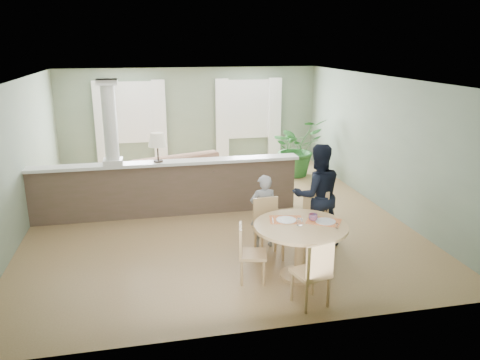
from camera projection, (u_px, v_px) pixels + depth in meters
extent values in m
plane|color=tan|center=(214.00, 215.00, 9.42)|extent=(8.00, 8.00, 0.00)
cube|color=gray|center=(191.00, 118.00, 12.79)|extent=(7.00, 0.02, 2.70)
cube|color=gray|center=(19.00, 158.00, 8.34)|extent=(0.02, 8.00, 2.70)
cube|color=gray|center=(379.00, 142.00, 9.73)|extent=(0.02, 8.00, 2.70)
cube|color=gray|center=(267.00, 226.00, 5.28)|extent=(7.00, 0.02, 2.70)
cube|color=white|center=(212.00, 78.00, 8.65)|extent=(7.00, 8.00, 0.02)
cube|color=white|center=(130.00, 113.00, 12.38)|extent=(1.10, 0.02, 1.50)
cube|color=white|center=(130.00, 113.00, 12.36)|extent=(1.22, 0.04, 1.62)
cube|color=white|center=(248.00, 109.00, 13.02)|extent=(1.10, 0.02, 1.50)
cube|color=white|center=(248.00, 109.00, 13.00)|extent=(1.22, 0.04, 1.62)
cube|color=white|center=(102.00, 125.00, 12.24)|extent=(0.35, 0.10, 2.30)
cube|color=white|center=(160.00, 123.00, 12.53)|extent=(0.35, 0.10, 2.30)
cube|color=white|center=(222.00, 121.00, 12.87)|extent=(0.35, 0.10, 2.30)
cube|color=white|center=(275.00, 119.00, 13.17)|extent=(0.35, 0.10, 2.30)
cube|color=brown|center=(167.00, 190.00, 9.28)|extent=(5.20, 0.22, 1.05)
cube|color=white|center=(166.00, 163.00, 9.12)|extent=(5.32, 0.36, 0.06)
cube|color=white|center=(113.00, 162.00, 8.90)|extent=(0.36, 0.36, 0.10)
cylinder|color=white|center=(110.00, 123.00, 8.69)|extent=(0.26, 0.26, 1.39)
cube|color=white|center=(107.00, 82.00, 8.48)|extent=(0.38, 0.38, 0.10)
cylinder|color=black|center=(158.00, 161.00, 9.08)|extent=(0.18, 0.18, 0.03)
cylinder|color=black|center=(158.00, 153.00, 9.03)|extent=(0.03, 0.03, 0.28)
cone|color=#F0E5C6|center=(157.00, 140.00, 8.96)|extent=(0.36, 0.36, 0.26)
imported|color=brown|center=(184.00, 175.00, 10.75)|extent=(2.94, 1.88, 0.80)
imported|color=#286327|center=(297.00, 147.00, 12.04)|extent=(1.65, 1.54, 1.48)
cylinder|color=tan|center=(299.00, 275.00, 6.95)|extent=(0.57, 0.57, 0.04)
cylinder|color=tan|center=(300.00, 251.00, 6.84)|extent=(0.15, 0.15, 0.73)
cylinder|color=tan|center=(301.00, 226.00, 6.73)|extent=(1.36, 1.36, 0.04)
cube|color=#BD4A2A|center=(286.00, 220.00, 6.91)|extent=(0.54, 0.44, 0.01)
cube|color=#BD4A2A|center=(324.00, 221.00, 6.85)|extent=(0.59, 0.55, 0.01)
cylinder|color=silver|center=(286.00, 220.00, 6.88)|extent=(0.30, 0.30, 0.01)
cylinder|color=silver|center=(325.00, 221.00, 6.82)|extent=(0.30, 0.30, 0.01)
cylinder|color=white|center=(300.00, 222.00, 6.69)|extent=(0.08, 0.08, 0.10)
cube|color=silver|center=(282.00, 221.00, 6.82)|extent=(0.06, 0.20, 0.00)
cube|color=silver|center=(273.00, 220.00, 6.87)|extent=(0.06, 0.24, 0.00)
cylinder|color=white|center=(337.00, 226.00, 6.59)|extent=(0.04, 0.04, 0.07)
cylinder|color=silver|center=(337.00, 223.00, 6.57)|extent=(0.04, 0.04, 0.01)
imported|color=#215A9D|center=(313.00, 217.00, 6.87)|extent=(0.16, 0.16, 0.11)
cube|color=tan|center=(269.00, 231.00, 7.44)|extent=(0.46, 0.46, 0.05)
cylinder|color=tan|center=(262.00, 250.00, 7.30)|extent=(0.04, 0.04, 0.44)
cylinder|color=tan|center=(283.00, 248.00, 7.40)|extent=(0.04, 0.04, 0.44)
cylinder|color=tan|center=(255.00, 241.00, 7.63)|extent=(0.04, 0.04, 0.44)
cylinder|color=tan|center=(275.00, 239.00, 7.72)|extent=(0.04, 0.04, 0.44)
cube|color=tan|center=(265.00, 211.00, 7.55)|extent=(0.41, 0.07, 0.47)
cube|color=tan|center=(313.00, 225.00, 7.63)|extent=(0.62, 0.62, 0.05)
cylinder|color=tan|center=(299.00, 242.00, 7.59)|extent=(0.04, 0.04, 0.46)
cylinder|color=tan|center=(322.00, 245.00, 7.48)|extent=(0.04, 0.04, 0.46)
cylinder|color=tan|center=(304.00, 233.00, 7.92)|extent=(0.04, 0.04, 0.46)
cylinder|color=tan|center=(325.00, 236.00, 7.81)|extent=(0.04, 0.04, 0.46)
cube|color=tan|center=(316.00, 205.00, 7.74)|extent=(0.39, 0.25, 0.50)
cube|color=tan|center=(311.00, 273.00, 6.10)|extent=(0.51, 0.51, 0.05)
cylinder|color=tan|center=(313.00, 281.00, 6.38)|extent=(0.04, 0.04, 0.43)
cylinder|color=tan|center=(292.00, 286.00, 6.24)|extent=(0.04, 0.04, 0.43)
cylinder|color=tan|center=(328.00, 292.00, 6.09)|extent=(0.04, 0.04, 0.43)
cylinder|color=tan|center=(306.00, 298.00, 5.94)|extent=(0.04, 0.04, 0.43)
cube|color=tan|center=(320.00, 262.00, 5.86)|extent=(0.40, 0.14, 0.46)
cube|color=tan|center=(253.00, 254.00, 6.71)|extent=(0.46, 0.46, 0.05)
cylinder|color=tan|center=(264.00, 273.00, 6.62)|extent=(0.04, 0.04, 0.40)
cylinder|color=tan|center=(263.00, 263.00, 6.92)|extent=(0.04, 0.04, 0.40)
cylinder|color=tan|center=(242.00, 273.00, 6.63)|extent=(0.04, 0.04, 0.40)
cylinder|color=tan|center=(242.00, 263.00, 6.93)|extent=(0.04, 0.04, 0.40)
cube|color=tan|center=(241.00, 240.00, 6.65)|extent=(0.12, 0.37, 0.43)
imported|color=#939398|center=(263.00, 211.00, 7.81)|extent=(0.47, 0.31, 1.26)
imported|color=black|center=(317.00, 195.00, 7.87)|extent=(0.88, 0.70, 1.75)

